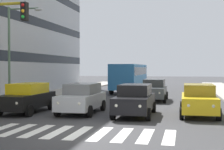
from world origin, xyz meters
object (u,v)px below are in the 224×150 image
car_0 (199,100)px  car_2 (82,98)px  car_row2_0 (154,90)px  street_lamp_right (14,45)px  car_1 (135,100)px  car_3 (27,97)px  bus_behind_traffic (130,75)px

car_0 → car_2: size_ratio=1.00×
car_row2_0 → street_lamp_right: 11.20m
car_1 → car_row2_0: 8.40m
car_0 → car_row2_0: same height
car_3 → street_lamp_right: 5.20m
car_3 → car_row2_0: bearing=-128.3°
car_3 → bus_behind_traffic: bearing=-100.5°
car_0 → car_3: size_ratio=1.00×
car_1 → street_lamp_right: size_ratio=0.66×
car_2 → car_3: 3.26m
car_1 → bus_behind_traffic: size_ratio=0.42×
car_2 → street_lamp_right: bearing=-24.3°
car_3 → car_0: bearing=-174.9°
car_2 → bus_behind_traffic: bearing=-90.0°
car_2 → car_row2_0: bearing=-113.4°
car_1 → street_lamp_right: 9.96m
car_0 → car_3: same height
street_lamp_right → bus_behind_traffic: bearing=-111.7°
car_row2_0 → street_lamp_right: size_ratio=0.66×
car_0 → street_lamp_right: street_lamp_right is taller
car_1 → street_lamp_right: street_lamp_right is taller
street_lamp_right → car_3: bearing=129.5°
car_0 → car_1: same height
car_0 → bus_behind_traffic: size_ratio=0.42×
car_0 → car_row2_0: (3.10, -7.60, 0.00)m
car_2 → street_lamp_right: 7.14m
bus_behind_traffic → car_3: bearing=79.5°
car_row2_0 → car_1: bearing=87.9°
car_1 → car_3: same height
car_2 → car_0: bearing=-176.4°
car_2 → car_row2_0: size_ratio=1.00×
street_lamp_right → car_row2_0: bearing=-149.5°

